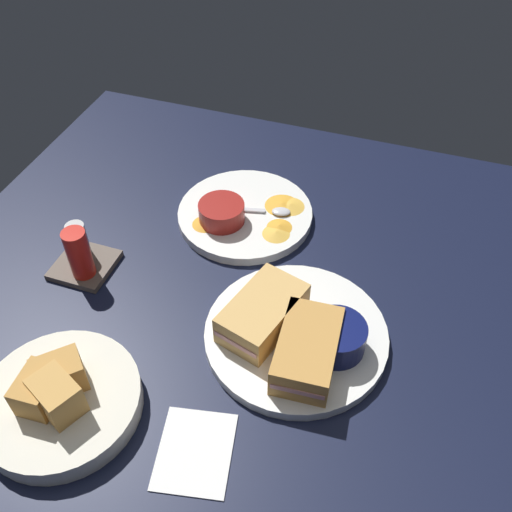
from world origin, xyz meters
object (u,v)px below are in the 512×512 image
Objects in this scene: plate_sandwich_main at (296,335)px; sandwich_half_far at (307,350)px; plate_chips_companion at (245,214)px; spoon_by_gravy_ramekin at (273,211)px; spoon_by_dark_ramekin at (295,329)px; condiment_caddy at (81,254)px; bread_basket_rear at (59,399)px; ramekin_dark_sauce at (337,337)px; ramekin_light_gravy at (222,212)px; sandwich_half_near at (263,313)px.

plate_sandwich_main is 5.89cm from sandwich_half_far.
plate_chips_companion is 5.07cm from spoon_by_gravy_ramekin.
spoon_by_dark_ramekin is 1.00× the size of spoon_by_gravy_ramekin.
spoon_by_gravy_ramekin is at bearing -49.79° from condiment_caddy.
spoon_by_dark_ramekin is 0.48× the size of bread_basket_rear.
ramekin_dark_sauce is 0.80× the size of spoon_by_gravy_ramekin.
bread_basket_rear is (-43.66, 14.64, 0.40)cm from spoon_by_gravy_ramekin.
bread_basket_rear reaches higher than sandwich_half_far.
plate_sandwich_main is 2.61× the size of spoon_by_dark_ramekin.
ramekin_dark_sauce is 0.39× the size of bread_basket_rear.
bread_basket_rear reaches higher than spoon_by_gravy_ramekin.
plate_sandwich_main is 1.90× the size of sandwich_half_far.
condiment_caddy reaches higher than plate_chips_companion.
plate_sandwich_main is 1.27× the size of bread_basket_rear.
spoon_by_dark_ramekin is 1.28× the size of ramekin_light_gravy.
bread_basket_rear is (-19.71, 31.22, -1.53)cm from ramekin_dark_sauce.
plate_chips_companion is 2.35× the size of spoon_by_gravy_ramekin.
bread_basket_rear reaches higher than plate_chips_companion.
spoon_by_gravy_ramekin is 32.60cm from condiment_caddy.
sandwich_half_far is at bearing -99.52° from condiment_caddy.
plate_sandwich_main and plate_chips_companion have the same top height.
plate_chips_companion is at bearing -45.20° from condiment_caddy.
plate_chips_companion is at bearing 43.11° from ramekin_dark_sauce.
spoon_by_gravy_ramekin is (4.60, -7.72, -1.50)cm from ramekin_light_gravy.
sandwich_half_near reaches higher than plate_sandwich_main.
spoon_by_dark_ramekin is at bearing 81.78° from ramekin_dark_sauce.
plate_sandwich_main is at bearing -155.14° from spoon_by_gravy_ramekin.
plate_chips_companion is 3.00× the size of ramekin_light_gravy.
sandwich_half_far is at bearing -145.36° from plate_chips_companion.
spoon_by_gravy_ramekin is at bearing 24.86° from plate_sandwich_main.
sandwich_half_near is 24.19cm from spoon_by_gravy_ramekin.
plate_chips_companion is 43.71cm from bread_basket_rear.
ramekin_dark_sauce is 1.03× the size of ramekin_light_gravy.
sandwich_half_far is 1.44× the size of condiment_caddy.
bread_basket_rear is at bearing -155.69° from condiment_caddy.
condiment_caddy is at bearing 133.77° from ramekin_light_gravy.
bread_basket_rear reaches higher than ramekin_dark_sauce.
plate_sandwich_main is 6.63cm from ramekin_dark_sauce.
plate_chips_companion is (22.85, 21.39, -3.10)cm from ramekin_dark_sauce.
sandwich_half_far is (-4.20, -2.61, 3.20)cm from plate_sandwich_main.
ramekin_dark_sauce is 0.34× the size of plate_chips_companion.
sandwich_half_far is 5.55cm from spoon_by_dark_ramekin.
spoon_by_dark_ramekin is 0.43× the size of plate_chips_companion.
sandwich_half_near is 24.90cm from plate_chips_companion.
sandwich_half_far is at bearing -59.92° from bread_basket_rear.
bread_basket_rear is at bearing 134.73° from sandwich_half_near.
bread_basket_rear is (-16.23, 28.02, -1.64)cm from sandwich_half_far.
plate_chips_companion is 1.13× the size of bread_basket_rear.
plate_sandwich_main is 1.77× the size of sandwich_half_near.
sandwich_half_near reaches higher than spoon_by_gravy_ramekin.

